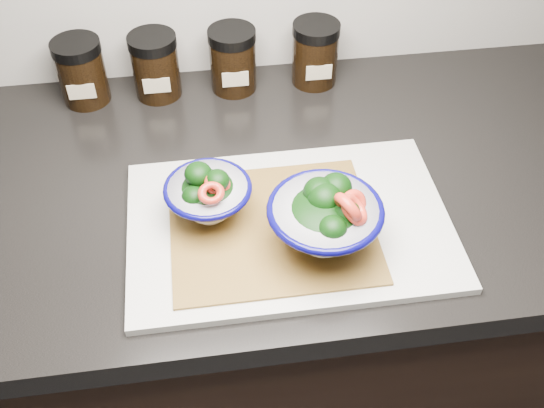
{
  "coord_description": "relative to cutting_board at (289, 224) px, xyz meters",
  "views": [
    {
      "loc": [
        0.03,
        0.74,
        1.56
      ],
      "look_at": [
        0.11,
        1.33,
        0.96
      ],
      "focal_mm": 42.0,
      "sensor_mm": 36.0,
      "label": 1
    }
  ],
  "objects": [
    {
      "name": "spice_jar_c",
      "position": [
        -0.04,
        0.35,
        0.05
      ],
      "size": [
        0.08,
        0.08,
        0.11
      ],
      "color": "black",
      "rests_on": "countertop"
    },
    {
      "name": "bowl_left",
      "position": [
        -0.11,
        0.03,
        0.05
      ],
      "size": [
        0.12,
        0.12,
        0.09
      ],
      "rotation": [
        0.0,
        0.0,
        -0.01
      ],
      "color": "white",
      "rests_on": "bamboo_mat"
    },
    {
      "name": "spice_jar_a",
      "position": [
        -0.3,
        0.35,
        0.05
      ],
      "size": [
        0.08,
        0.08,
        0.11
      ],
      "color": "black",
      "rests_on": "countertop"
    },
    {
      "name": "spice_jar_d",
      "position": [
        0.1,
        0.35,
        0.05
      ],
      "size": [
        0.08,
        0.08,
        0.11
      ],
      "color": "black",
      "rests_on": "countertop"
    },
    {
      "name": "cabinet",
      "position": [
        -0.14,
        0.11,
        -0.48
      ],
      "size": [
        3.43,
        0.58,
        0.86
      ],
      "primitive_type": "cube",
      "color": "black",
      "rests_on": "ground"
    },
    {
      "name": "bowl_right",
      "position": [
        0.04,
        -0.05,
        0.06
      ],
      "size": [
        0.15,
        0.15,
        0.12
      ],
      "rotation": [
        0.0,
        0.0,
        -0.18
      ],
      "color": "white",
      "rests_on": "bamboo_mat"
    },
    {
      "name": "bamboo_mat",
      "position": [
        -0.03,
        -0.01,
        0.01
      ],
      "size": [
        0.28,
        0.24,
        0.0
      ],
      "primitive_type": "cube",
      "color": "#A37A30",
      "rests_on": "cutting_board"
    },
    {
      "name": "cutting_board",
      "position": [
        0.0,
        0.0,
        0.0
      ],
      "size": [
        0.45,
        0.3,
        0.01
      ],
      "primitive_type": "cube",
      "color": "beige",
      "rests_on": "countertop"
    },
    {
      "name": "countertop",
      "position": [
        -0.14,
        0.11,
        -0.03
      ],
      "size": [
        3.5,
        0.6,
        0.04
      ],
      "primitive_type": "cube",
      "color": "black",
      "rests_on": "cabinet"
    },
    {
      "name": "spice_jar_b",
      "position": [
        -0.18,
        0.35,
        0.05
      ],
      "size": [
        0.08,
        0.08,
        0.11
      ],
      "color": "black",
      "rests_on": "countertop"
    }
  ]
}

